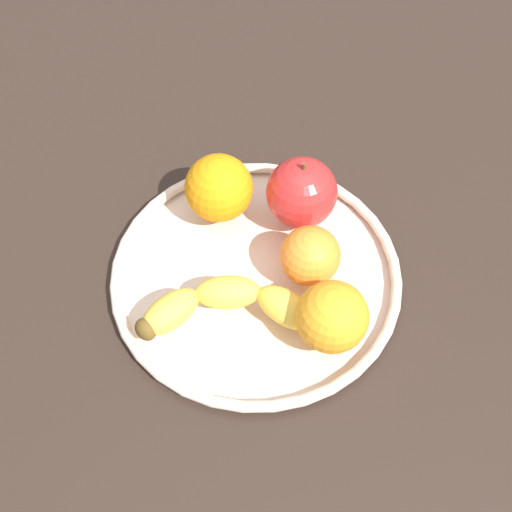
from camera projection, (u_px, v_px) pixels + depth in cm
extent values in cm
cube|color=black|center=(256.00, 289.00, 80.08)|extent=(129.61, 129.61, 4.00)
cylinder|color=beige|center=(256.00, 278.00, 78.17)|extent=(30.89, 30.89, 0.60)
torus|color=beige|center=(256.00, 274.00, 77.42)|extent=(32.17, 32.17, 1.20)
ellipsoid|color=yellow|center=(286.00, 308.00, 72.31)|extent=(7.75, 5.76, 3.58)
ellipsoid|color=yellow|center=(228.00, 292.00, 73.34)|extent=(7.71, 5.58, 3.58)
ellipsoid|color=yellow|center=(170.00, 312.00, 72.05)|extent=(6.78, 7.76, 3.58)
ellipsoid|color=brown|center=(146.00, 329.00, 70.90)|extent=(3.19, 3.04, 2.50)
sphere|color=red|center=(302.00, 193.00, 77.94)|extent=(8.05, 8.05, 8.05)
cylinder|color=#593819|center=(304.00, 167.00, 74.44)|extent=(0.44, 0.44, 1.20)
sphere|color=orange|center=(332.00, 317.00, 69.52)|extent=(7.41, 7.41, 7.41)
sphere|color=orange|center=(219.00, 188.00, 78.50)|extent=(7.75, 7.75, 7.75)
sphere|color=orange|center=(310.00, 256.00, 74.13)|extent=(6.52, 6.52, 6.52)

